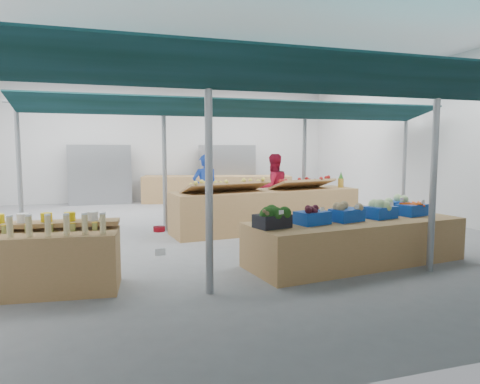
{
  "coord_description": "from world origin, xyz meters",
  "views": [
    {
      "loc": [
        -2.23,
        -9.33,
        1.89
      ],
      "look_at": [
        0.16,
        -1.6,
        1.07
      ],
      "focal_mm": 32.0,
      "sensor_mm": 36.0,
      "label": 1
    }
  ],
  "objects_px": {
    "bottle_shelf": "(48,259)",
    "fruit_counter": "(266,210)",
    "veg_counter": "(356,242)",
    "vendor_left": "(205,190)",
    "vendor_right": "(273,188)"
  },
  "relations": [
    {
      "from": "vendor_right",
      "to": "fruit_counter",
      "type": "bearing_deg",
      "value": 55.12
    },
    {
      "from": "veg_counter",
      "to": "vendor_left",
      "type": "height_order",
      "value": "vendor_left"
    },
    {
      "from": "veg_counter",
      "to": "fruit_counter",
      "type": "xyz_separation_m",
      "value": [
        -0.42,
        3.07,
        0.11
      ]
    },
    {
      "from": "vendor_left",
      "to": "vendor_right",
      "type": "bearing_deg",
      "value": 173.73
    },
    {
      "from": "bottle_shelf",
      "to": "fruit_counter",
      "type": "bearing_deg",
      "value": 41.93
    },
    {
      "from": "vendor_left",
      "to": "vendor_right",
      "type": "height_order",
      "value": "same"
    },
    {
      "from": "fruit_counter",
      "to": "vendor_right",
      "type": "distance_m",
      "value": 1.32
    },
    {
      "from": "bottle_shelf",
      "to": "vendor_right",
      "type": "xyz_separation_m",
      "value": [
        4.86,
        4.22,
        0.44
      ]
    },
    {
      "from": "veg_counter",
      "to": "fruit_counter",
      "type": "height_order",
      "value": "fruit_counter"
    },
    {
      "from": "bottle_shelf",
      "to": "fruit_counter",
      "type": "distance_m",
      "value": 5.28
    },
    {
      "from": "vendor_right",
      "to": "vendor_left",
      "type": "bearing_deg",
      "value": -6.27
    },
    {
      "from": "veg_counter",
      "to": "vendor_right",
      "type": "xyz_separation_m",
      "value": [
        0.18,
        4.17,
        0.52
      ]
    },
    {
      "from": "veg_counter",
      "to": "vendor_left",
      "type": "xyz_separation_m",
      "value": [
        -1.62,
        4.17,
        0.52
      ]
    },
    {
      "from": "veg_counter",
      "to": "vendor_right",
      "type": "distance_m",
      "value": 4.21
    },
    {
      "from": "vendor_right",
      "to": "bottle_shelf",
      "type": "bearing_deg",
      "value": 34.69
    }
  ]
}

